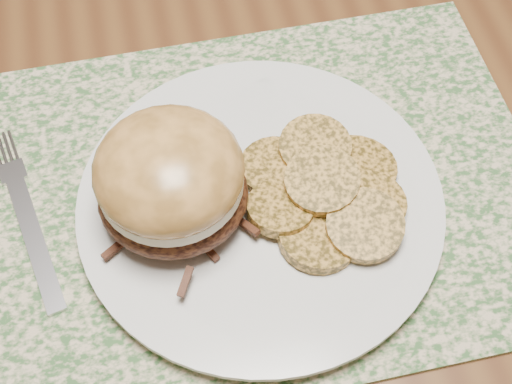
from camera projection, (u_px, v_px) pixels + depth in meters
ground at (348, 268)px, 1.35m from camera, size 3.50×3.50×0.00m
dining_table at (414, 1)px, 0.79m from camera, size 1.50×0.90×0.75m
placemat at (256, 191)px, 0.56m from camera, size 0.45×0.33×0.00m
dinner_plate at (260, 204)px, 0.54m from camera, size 0.26×0.26×0.02m
pork_sandwich at (170, 181)px, 0.49m from camera, size 0.13×0.12×0.08m
roasted_potatoes at (327, 191)px, 0.53m from camera, size 0.14×0.15×0.03m
fork at (27, 215)px, 0.54m from camera, size 0.05×0.17×0.00m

